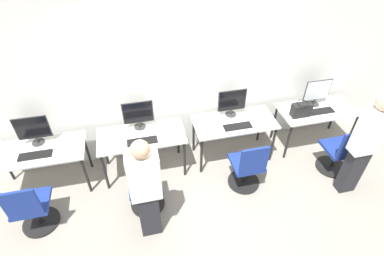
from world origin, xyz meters
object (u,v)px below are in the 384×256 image
Objects in this scene: handbag at (301,110)px; keyboard_far_left at (35,155)px; office_chair_far_left at (32,210)px; office_chair_right at (247,168)px; office_chair_far_right at (340,153)px; mouse_far_left at (56,151)px; monitor_right at (232,102)px; keyboard_right at (238,126)px; monitor_far_right at (317,92)px; keyboard_far_right at (321,111)px; person_left at (146,188)px; monitor_far_left at (33,130)px; mouse_far_right at (338,109)px; mouse_left at (162,139)px; office_chair_left at (146,191)px; person_far_right at (366,143)px; mouse_right at (256,123)px; keyboard_left at (142,141)px; monitor_left at (138,114)px.

keyboard_far_left is at bearing -179.86° from handbag.
office_chair_far_left is 1.00× the size of office_chair_right.
office_chair_far_right reaches higher than keyboard_far_left.
mouse_far_left is 2.62m from monitor_right.
keyboard_right is 1.48m from monitor_far_right.
keyboard_far_right is 0.48× the size of office_chair_far_right.
keyboard_far_left is 1.72m from person_left.
monitor_far_left is at bearing 163.64° from office_chair_right.
mouse_far_right is (4.65, 0.63, 0.37)m from office_chair_far_left.
keyboard_far_right is (2.59, 0.09, -0.01)m from mouse_left.
keyboard_far_left is 0.48× the size of office_chair_left.
mouse_right is at bearing 140.67° from person_far_right.
monitor_right is at bearing 16.69° from mouse_left.
office_chair_left is at bearing -165.65° from handbag.
monitor_far_left is 1.49m from keyboard_left.
mouse_right is (1.73, 0.01, 0.01)m from keyboard_left.
monitor_right is at bearing 12.83° from keyboard_left.
office_chair_right is (1.47, 0.43, -0.48)m from person_left.
office_chair_far_left is 1.57m from person_left.
mouse_far_left is 4.15m from person_far_right.
office_chair_far_left is at bearing -148.43° from monitor_left.
monitor_far_right is at bearing 11.20° from office_chair_far_left.
mouse_left is 2.62m from monitor_far_right.
keyboard_far_right is at bearing 1.42° from keyboard_left.
keyboard_far_right is (4.30, -0.24, -0.23)m from monitor_far_left.
keyboard_far_right is (1.43, 0.06, 0.00)m from keyboard_right.
handbag is (-0.43, 0.61, 0.47)m from office_chair_far_right.
monitor_far_right is at bearing -1.45° from monitor_right.
person_left is 1.75× the size of office_chair_far_right.
keyboard_far_right is at bearing -5.37° from monitor_left.
keyboard_far_right is at bearing 12.87° from office_chair_left.
keyboard_left is 0.27× the size of person_left.
monitor_far_left is at bearing -178.90° from monitor_left.
keyboard_right is at bearing -90.00° from monitor_right.
office_chair_far_right is at bearing 0.26° from office_chair_far_left.
office_chair_left and office_chair_right have the same top height.
keyboard_right is (2.92, 0.58, 0.36)m from office_chair_far_left.
person_far_right is at bearing -6.37° from office_chair_left.
office_chair_right is (-0.01, -0.85, -0.59)m from monitor_right.
person_left is 3.17m from monitor_far_right.
mouse_far_left is at bearing 171.49° from office_chair_far_right.
person_far_right is (2.90, 0.04, 0.07)m from person_left.
office_chair_far_right is at bearing -1.00° from office_chair_right.
person_left is (1.44, -0.39, 0.48)m from office_chair_far_left.
person_far_right reaches higher than office_chair_left.
keyboard_right is at bearing 33.27° from person_left.
office_chair_far_left is 1.88m from mouse_left.
office_chair_far_left is 1.84m from monitor_left.
keyboard_left and keyboard_far_right have the same top height.
handbag reaches higher than office_chair_far_left.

